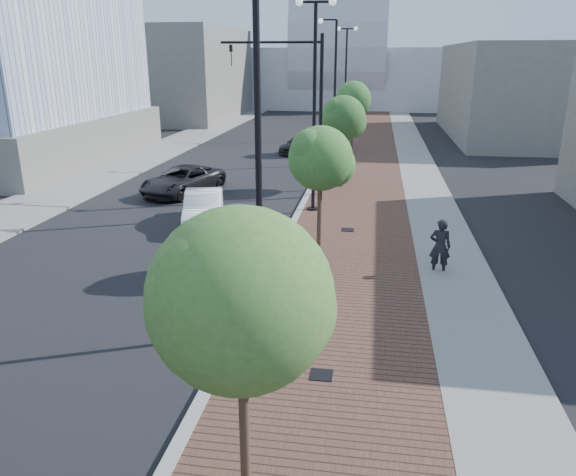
# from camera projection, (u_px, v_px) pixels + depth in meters

# --- Properties ---
(sidewalk) EXTENTS (7.00, 140.00, 0.12)m
(sidewalk) POSITION_uv_depth(u_px,v_px,m) (377.00, 150.00, 42.21)
(sidewalk) COLOR #4C2D23
(sidewalk) RESTS_ON ground
(concrete_strip) EXTENTS (2.40, 140.00, 0.13)m
(concrete_strip) POSITION_uv_depth(u_px,v_px,m) (412.00, 151.00, 41.81)
(concrete_strip) COLOR slate
(concrete_strip) RESTS_ON ground
(curb) EXTENTS (0.30, 140.00, 0.14)m
(curb) POSITION_uv_depth(u_px,v_px,m) (331.00, 149.00, 42.73)
(curb) COLOR gray
(curb) RESTS_ON ground
(west_sidewalk) EXTENTS (4.00, 140.00, 0.12)m
(west_sidewalk) POSITION_uv_depth(u_px,v_px,m) (172.00, 145.00, 44.66)
(west_sidewalk) COLOR slate
(west_sidewalk) RESTS_ON ground
(white_sedan) EXTENTS (2.62, 4.72, 1.48)m
(white_sedan) POSITION_uv_depth(u_px,v_px,m) (204.00, 208.00, 23.60)
(white_sedan) COLOR silver
(white_sedan) RESTS_ON ground
(dark_car_mid) EXTENTS (3.97, 5.67, 1.44)m
(dark_car_mid) POSITION_uv_depth(u_px,v_px,m) (183.00, 180.00, 28.99)
(dark_car_mid) COLOR black
(dark_car_mid) RESTS_ON ground
(dark_car_far) EXTENTS (3.21, 4.65, 1.25)m
(dark_car_far) POSITION_uv_depth(u_px,v_px,m) (300.00, 145.00, 41.20)
(dark_car_far) COLOR black
(dark_car_far) RESTS_ON ground
(pedestrian) EXTENTS (0.74, 0.52, 1.91)m
(pedestrian) POSITION_uv_depth(u_px,v_px,m) (440.00, 247.00, 18.18)
(pedestrian) COLOR black
(pedestrian) RESTS_ON ground
(streetlight_1) EXTENTS (1.44, 0.56, 9.21)m
(streetlight_1) POSITION_uv_depth(u_px,v_px,m) (254.00, 171.00, 13.19)
(streetlight_1) COLOR black
(streetlight_1) RESTS_ON ground
(streetlight_2) EXTENTS (1.72, 0.56, 9.28)m
(streetlight_2) POSITION_uv_depth(u_px,v_px,m) (314.00, 107.00, 24.27)
(streetlight_2) COLOR black
(streetlight_2) RESTS_ON ground
(streetlight_3) EXTENTS (1.44, 0.56, 9.21)m
(streetlight_3) POSITION_uv_depth(u_px,v_px,m) (333.00, 98.00, 35.68)
(streetlight_3) COLOR black
(streetlight_3) RESTS_ON ground
(streetlight_4) EXTENTS (1.72, 0.56, 9.28)m
(streetlight_4) POSITION_uv_depth(u_px,v_px,m) (345.00, 82.00, 46.76)
(streetlight_4) COLOR black
(streetlight_4) RESTS_ON ground
(traffic_mast) EXTENTS (5.09, 0.20, 8.00)m
(traffic_mast) POSITION_uv_depth(u_px,v_px,m) (303.00, 98.00, 27.16)
(traffic_mast) COLOR black
(traffic_mast) RESTS_ON ground
(tree_0) EXTENTS (2.65, 2.64, 5.08)m
(tree_0) POSITION_uv_depth(u_px,v_px,m) (244.00, 300.00, 7.61)
(tree_0) COLOR #382619
(tree_0) RESTS_ON ground
(tree_1) EXTENTS (2.21, 2.13, 4.85)m
(tree_1) POSITION_uv_depth(u_px,v_px,m) (322.00, 159.00, 17.91)
(tree_1) COLOR #382619
(tree_1) RESTS_ON ground
(tree_2) EXTENTS (2.45, 2.41, 5.02)m
(tree_2) POSITION_uv_depth(u_px,v_px,m) (344.00, 119.00, 29.14)
(tree_2) COLOR #382619
(tree_2) RESTS_ON ground
(tree_3) EXTENTS (2.61, 2.60, 5.27)m
(tree_3) POSITION_uv_depth(u_px,v_px,m) (354.00, 99.00, 40.34)
(tree_3) COLOR #382619
(tree_3) RESTS_ON ground
(convention_center) EXTENTS (50.00, 30.00, 50.00)m
(convention_center) POSITION_uv_depth(u_px,v_px,m) (343.00, 63.00, 83.33)
(convention_center) COLOR #A3A5AD
(convention_center) RESTS_ON ground
(commercial_block_nw) EXTENTS (14.00, 20.00, 10.00)m
(commercial_block_nw) POSITION_uv_depth(u_px,v_px,m) (173.00, 74.00, 62.88)
(commercial_block_nw) COLOR #636059
(commercial_block_nw) RESTS_ON ground
(commercial_block_ne) EXTENTS (12.00, 22.00, 8.00)m
(commercial_block_ne) POSITION_uv_depth(u_px,v_px,m) (522.00, 91.00, 48.49)
(commercial_block_ne) COLOR #636059
(commercial_block_ne) RESTS_ON ground
(utility_cover_1) EXTENTS (0.50, 0.50, 0.02)m
(utility_cover_1) POSITION_uv_depth(u_px,v_px,m) (322.00, 375.00, 12.36)
(utility_cover_1) COLOR black
(utility_cover_1) RESTS_ON sidewalk
(utility_cover_2) EXTENTS (0.50, 0.50, 0.02)m
(utility_cover_2) POSITION_uv_depth(u_px,v_px,m) (348.00, 230.00, 22.67)
(utility_cover_2) COLOR black
(utility_cover_2) RESTS_ON sidewalk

